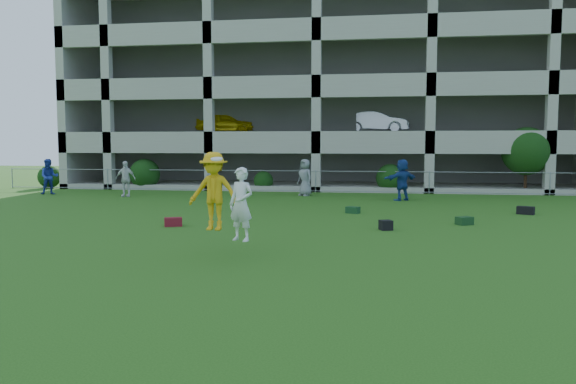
% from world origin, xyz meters
% --- Properties ---
extents(ground, '(100.00, 100.00, 0.00)m').
position_xyz_m(ground, '(0.00, 0.00, 0.00)').
color(ground, '#235114').
rests_on(ground, ground).
extents(bystander_a, '(1.12, 1.05, 1.84)m').
position_xyz_m(bystander_a, '(-13.54, 15.64, 0.92)').
color(bystander_a, '#21389A').
rests_on(bystander_a, ground).
extents(bystander_b, '(1.05, 0.47, 1.77)m').
position_xyz_m(bystander_b, '(-9.11, 15.10, 0.89)').
color(bystander_b, silver).
rests_on(bystander_b, ground).
extents(bystander_c, '(1.08, 1.04, 1.86)m').
position_xyz_m(bystander_c, '(-0.32, 16.87, 0.93)').
color(bystander_c, gray).
rests_on(bystander_c, ground).
extents(bystander_d, '(1.78, 1.52, 1.93)m').
position_xyz_m(bystander_d, '(4.42, 15.24, 0.97)').
color(bystander_d, navy).
rests_on(bystander_d, ground).
extents(bag_red_a, '(0.62, 0.49, 0.28)m').
position_xyz_m(bag_red_a, '(-3.20, 5.83, 0.14)').
color(bag_red_a, maroon).
rests_on(bag_red_a, ground).
extents(bag_green_c, '(0.61, 0.56, 0.26)m').
position_xyz_m(bag_green_c, '(6.06, 7.62, 0.13)').
color(bag_green_c, '#14371C').
rests_on(bag_green_c, ground).
extents(crate_d, '(0.45, 0.45, 0.30)m').
position_xyz_m(crate_d, '(3.51, 6.09, 0.15)').
color(crate_d, black).
rests_on(crate_d, ground).
extents(bag_black_e, '(0.67, 0.53, 0.30)m').
position_xyz_m(bag_black_e, '(8.75, 10.73, 0.15)').
color(bag_black_e, black).
rests_on(bag_black_e, ground).
extents(bag_green_g, '(0.58, 0.48, 0.25)m').
position_xyz_m(bag_green_g, '(2.35, 10.08, 0.12)').
color(bag_green_g, '#14391C').
rests_on(bag_green_g, ground).
extents(frisbee_contest, '(1.83, 1.40, 2.00)m').
position_xyz_m(frisbee_contest, '(-0.51, 1.71, 1.45)').
color(frisbee_contest, '#ECAB15').
rests_on(frisbee_contest, ground).
extents(parking_garage, '(30.00, 14.00, 12.00)m').
position_xyz_m(parking_garage, '(-0.01, 27.70, 6.01)').
color(parking_garage, '#9E998C').
rests_on(parking_garage, ground).
extents(fence, '(36.06, 0.06, 1.20)m').
position_xyz_m(fence, '(0.00, 19.00, 0.61)').
color(fence, gray).
rests_on(fence, ground).
extents(shrub_row, '(34.38, 2.52, 3.50)m').
position_xyz_m(shrub_row, '(4.59, 19.70, 1.51)').
color(shrub_row, '#163D11').
rests_on(shrub_row, ground).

